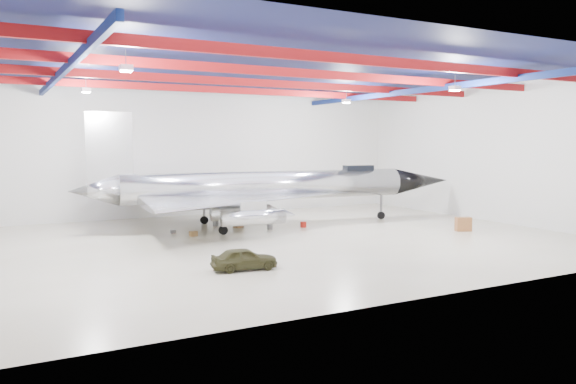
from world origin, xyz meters
TOP-DOWN VIEW (x-y plane):
  - floor at (0.00, 0.00)m, footprint 40.00×40.00m
  - wall_back at (0.00, 15.00)m, footprint 40.00×0.00m
  - wall_right at (20.00, 0.00)m, footprint 0.00×30.00m
  - ceiling at (0.00, 0.00)m, footprint 40.00×40.00m
  - ceiling_structure at (0.00, 0.00)m, footprint 39.50×29.50m
  - jet_aircraft at (3.00, 6.06)m, footprint 30.88×19.30m
  - jeep at (-4.62, -6.85)m, footprint 3.44×1.75m
  - desk at (14.21, -2.87)m, footprint 1.22×0.90m
  - crate_ply at (-3.63, 4.10)m, footprint 0.55×0.47m
  - engine_drum at (2.31, 4.40)m, footprint 0.52×0.52m
  - parts_bin at (0.60, 6.29)m, footprint 0.78×0.70m
  - crate_small at (-4.50, 5.95)m, footprint 0.34×0.28m
  - tool_chest at (4.95, 4.09)m, footprint 0.60×0.60m
  - spares_box at (-0.65, 7.75)m, footprint 0.53×0.53m

SIDE VIEW (x-z plane):
  - floor at x=0.00m, z-range 0.00..0.00m
  - crate_small at x=-4.50m, z-range 0.00..0.23m
  - crate_ply at x=-3.63m, z-range 0.00..0.34m
  - engine_drum at x=2.31m, z-range 0.00..0.38m
  - spares_box at x=-0.65m, z-range 0.00..0.41m
  - tool_chest at x=4.95m, z-range 0.00..0.43m
  - parts_bin at x=0.60m, z-range 0.00..0.45m
  - desk at x=14.21m, z-range 0.00..1.01m
  - jeep at x=-4.62m, z-range 0.00..1.12m
  - jet_aircraft at x=3.00m, z-range -1.45..6.97m
  - wall_back at x=0.00m, z-range -14.50..25.50m
  - wall_right at x=20.00m, z-range -9.50..20.50m
  - ceiling_structure at x=0.00m, z-range 9.79..10.86m
  - ceiling at x=0.00m, z-range 11.00..11.00m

